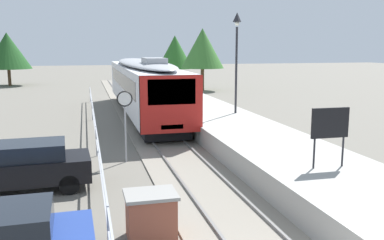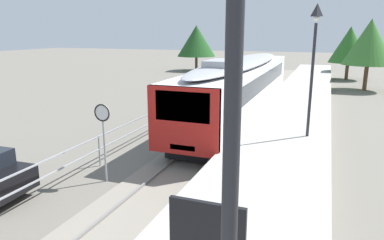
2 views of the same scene
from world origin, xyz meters
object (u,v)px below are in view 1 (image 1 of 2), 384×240
object	(u,v)px
platform_notice_board	(330,125)
speed_limit_sign	(125,108)
commuter_train	(143,83)
brick_utility_cabinet	(151,216)
platform_lamp_mid_platform	(237,44)
parked_hatchback_black	(26,166)

from	to	relation	value
platform_notice_board	speed_limit_sign	bearing A→B (deg)	135.95
commuter_train	brick_utility_cabinet	size ratio (longest dim) A/B	15.68
platform_lamp_mid_platform	brick_utility_cabinet	bearing A→B (deg)	-118.16
platform_lamp_mid_platform	speed_limit_sign	world-z (taller)	platform_lamp_mid_platform
commuter_train	platform_notice_board	world-z (taller)	commuter_train
platform_lamp_mid_platform	parked_hatchback_black	distance (m)	13.12
platform_notice_board	commuter_train	bearing A→B (deg)	101.36
platform_notice_board	brick_utility_cabinet	xyz separation A→B (m)	(-5.60, -1.58, -1.61)
brick_utility_cabinet	parked_hatchback_black	world-z (taller)	parked_hatchback_black
platform_lamp_mid_platform	brick_utility_cabinet	distance (m)	14.41
speed_limit_sign	brick_utility_cabinet	size ratio (longest dim) A/B	2.32
speed_limit_sign	commuter_train	bearing A→B (deg)	78.80
parked_hatchback_black	speed_limit_sign	bearing A→B (deg)	37.62
commuter_train	platform_lamp_mid_platform	distance (m)	7.65
parked_hatchback_black	platform_lamp_mid_platform	bearing A→B (deg)	38.74
commuter_train	parked_hatchback_black	distance (m)	14.86
commuter_train	speed_limit_sign	bearing A→B (deg)	-101.20
commuter_train	brick_utility_cabinet	distance (m)	18.27
brick_utility_cabinet	platform_notice_board	bearing A→B (deg)	15.75
commuter_train	platform_lamp_mid_platform	size ratio (longest dim) A/B	3.55
commuter_train	platform_notice_board	size ratio (longest dim) A/B	10.54
platform_lamp_mid_platform	brick_utility_cabinet	size ratio (longest dim) A/B	4.42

